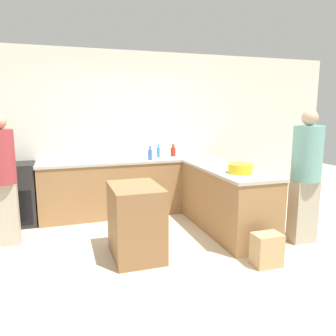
{
  "coord_description": "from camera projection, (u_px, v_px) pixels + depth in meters",
  "views": [
    {
      "loc": [
        -1.08,
        -3.57,
        1.73
      ],
      "look_at": [
        0.25,
        0.48,
        0.97
      ],
      "focal_mm": 35.0,
      "sensor_mm": 36.0,
      "label": 1
    }
  ],
  "objects": [
    {
      "name": "mixing_bowl",
      "position": [
        240.0,
        168.0,
        4.22
      ],
      "size": [
        0.31,
        0.31,
        0.13
      ],
      "color": "yellow",
      "rests_on": "counter_peninsula"
    },
    {
      "name": "ground_plane",
      "position": [
        161.0,
        254.0,
        3.98
      ],
      "size": [
        14.0,
        14.0,
        0.0
      ],
      "primitive_type": "plane",
      "color": "beige"
    },
    {
      "name": "wall_back",
      "position": [
        126.0,
        132.0,
        5.66
      ],
      "size": [
        8.0,
        0.06,
        2.7
      ],
      "color": "silver",
      "rests_on": "ground_plane"
    },
    {
      "name": "person_at_peninsula",
      "position": [
        306.0,
        172.0,
        4.2
      ],
      "size": [
        0.37,
        0.37,
        1.73
      ],
      "color": "#ADA38E",
      "rests_on": "ground_plane"
    },
    {
      "name": "counter_peninsula",
      "position": [
        226.0,
        199.0,
        4.7
      ],
      "size": [
        0.69,
        1.83,
        0.92
      ],
      "color": "olive",
      "rests_on": "ground_plane"
    },
    {
      "name": "hot_sauce_bottle",
      "position": [
        173.0,
        151.0,
        5.76
      ],
      "size": [
        0.08,
        0.08,
        0.21
      ],
      "color": "red",
      "rests_on": "counter_back"
    },
    {
      "name": "dish_soap_bottle",
      "position": [
        158.0,
        152.0,
        5.61
      ],
      "size": [
        0.06,
        0.06,
        0.23
      ],
      "color": "#338CBF",
      "rests_on": "counter_back"
    },
    {
      "name": "person_by_range",
      "position": [
        3.0,
        175.0,
        4.11
      ],
      "size": [
        0.32,
        0.32,
        1.69
      ],
      "color": "#ADA38E",
      "rests_on": "ground_plane"
    },
    {
      "name": "counter_back",
      "position": [
        131.0,
        186.0,
        5.49
      ],
      "size": [
        2.95,
        0.67,
        0.92
      ],
      "color": "olive",
      "rests_on": "ground_plane"
    },
    {
      "name": "island_table",
      "position": [
        136.0,
        221.0,
        3.87
      ],
      "size": [
        0.56,
        0.78,
        0.86
      ],
      "color": "brown",
      "rests_on": "ground_plane"
    },
    {
      "name": "paper_bag",
      "position": [
        267.0,
        250.0,
        3.65
      ],
      "size": [
        0.32,
        0.22,
        0.37
      ],
      "color": "tan",
      "rests_on": "ground_plane"
    },
    {
      "name": "water_bottle_blue",
      "position": [
        150.0,
        154.0,
        5.32
      ],
      "size": [
        0.07,
        0.07,
        0.22
      ],
      "color": "#386BB7",
      "rests_on": "counter_back"
    },
    {
      "name": "range_oven",
      "position": [
        15.0,
        194.0,
        4.95
      ],
      "size": [
        0.62,
        0.62,
        0.93
      ],
      "color": "black",
      "rests_on": "ground_plane"
    }
  ]
}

